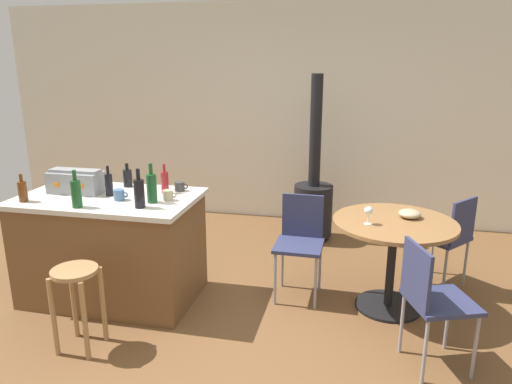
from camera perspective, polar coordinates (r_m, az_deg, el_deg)
name	(u,v)px	position (r m, az deg, el deg)	size (l,w,h in m)	color
ground_plane	(252,342)	(3.64, -0.55, -17.69)	(8.80, 8.80, 0.00)	brown
back_wall	(304,115)	(5.98, 5.81, 9.30)	(8.00, 0.10, 2.70)	silver
kitchen_island	(112,247)	(4.24, -17.04, -6.39)	(1.48, 0.89, 0.91)	brown
wooden_stool	(77,291)	(3.59, -20.90, -11.14)	(0.32, 0.32, 0.61)	#A37A4C
dining_table	(393,242)	(3.98, 16.25, -5.84)	(0.98, 0.98, 0.77)	black
folding_chair_near	(300,238)	(4.09, 5.37, -5.54)	(0.41, 0.41, 0.88)	navy
folding_chair_far	(431,296)	(3.33, 20.48, -11.69)	(0.51, 0.51, 0.88)	navy
folding_chair_left	(449,235)	(4.54, 22.30, -4.79)	(0.56, 0.56, 0.86)	navy
wood_stove	(313,200)	(5.41, 6.95, -0.99)	(0.44, 0.45, 1.87)	black
toolbox	(76,182)	(4.28, -20.96, 1.19)	(0.45, 0.22, 0.20)	gray
bottle_0	(152,187)	(3.80, -12.52, 0.54)	(0.08, 0.08, 0.32)	#194C23
bottle_1	(109,184)	(4.09, -17.39, 0.91)	(0.06, 0.06, 0.25)	black
bottle_2	(165,182)	(4.06, -10.99, 1.23)	(0.06, 0.06, 0.25)	maroon
bottle_3	(23,191)	(4.18, -26.43, 0.12)	(0.07, 0.07, 0.23)	#603314
bottle_4	(76,193)	(3.84, -20.95, -0.12)	(0.08, 0.08, 0.29)	#194C23
bottle_5	(139,193)	(3.69, -13.96, -0.08)	(0.08, 0.08, 0.31)	black
bottle_6	(128,178)	(4.34, -15.30, 1.69)	(0.08, 0.08, 0.21)	black
cup_0	(180,186)	(4.11, -9.22, 0.67)	(0.12, 0.09, 0.08)	#383838
cup_1	(119,195)	(3.95, -16.24, -0.33)	(0.12, 0.09, 0.09)	#4C7099
cup_2	(168,195)	(3.85, -10.60, -0.39)	(0.12, 0.08, 0.08)	tan
wine_glass	(368,211)	(3.76, 13.47, -2.27)	(0.07, 0.07, 0.14)	silver
serving_bowl	(410,214)	(4.02, 18.12, -2.50)	(0.18, 0.18, 0.07)	tan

